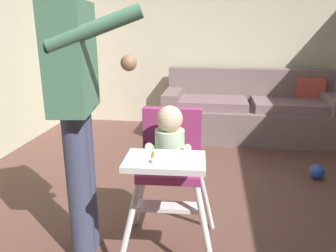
% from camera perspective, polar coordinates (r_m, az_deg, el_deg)
% --- Properties ---
extents(ground, '(6.11, 6.76, 0.10)m').
position_cam_1_polar(ground, '(2.60, 6.32, -16.64)').
color(ground, brown).
extents(wall_far, '(5.31, 0.06, 2.51)m').
position_cam_1_polar(wall_far, '(4.79, 7.91, 14.99)').
color(wall_far, beige).
rests_on(wall_far, ground).
extents(couch, '(2.16, 0.86, 0.86)m').
position_cam_1_polar(couch, '(4.42, 13.87, 2.45)').
color(couch, slate).
rests_on(couch, ground).
extents(high_chair, '(0.64, 0.75, 0.97)m').
position_cam_1_polar(high_chair, '(1.93, 0.34, -4.96)').
color(high_chair, white).
rests_on(high_chair, ground).
extents(adult_standing, '(0.56, 0.50, 1.69)m').
position_cam_1_polar(adult_standing, '(1.91, -15.59, 3.62)').
color(adult_standing, '#3E4560').
rests_on(adult_standing, ground).
extents(toy_ball, '(0.14, 0.14, 0.14)m').
position_cam_1_polar(toy_ball, '(3.44, 24.43, -7.21)').
color(toy_ball, '#284CB7').
rests_on(toy_ball, ground).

